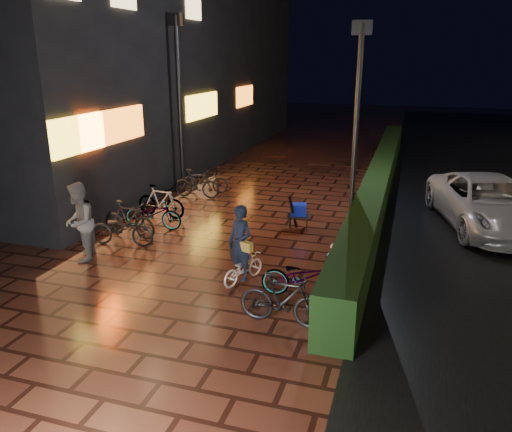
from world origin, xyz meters
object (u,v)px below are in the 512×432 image
(van, at_px, (489,203))
(cart_assembly, at_px, (298,211))
(traffic_barrier, at_px, (349,250))
(bystander_person, at_px, (79,222))
(cyclist, at_px, (242,255))

(van, xyz_separation_m, cart_assembly, (-4.78, -1.72, -0.15))
(van, xyz_separation_m, traffic_barrier, (-3.21, -3.65, -0.33))
(bystander_person, relative_size, cyclist, 1.09)
(cart_assembly, bearing_deg, cyclist, -96.29)
(bystander_person, xyz_separation_m, cart_assembly, (4.20, 3.40, -0.36))
(van, bearing_deg, cart_assembly, -173.73)
(traffic_barrier, height_order, cart_assembly, cart_assembly)
(van, height_order, cyclist, cyclist)
(van, height_order, traffic_barrier, van)
(bystander_person, height_order, cart_assembly, bystander_person)
(cart_assembly, bearing_deg, van, 19.75)
(bystander_person, relative_size, van, 0.37)
(van, relative_size, cart_assembly, 4.69)
(traffic_barrier, bearing_deg, cart_assembly, 129.07)
(van, bearing_deg, traffic_barrier, -144.85)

